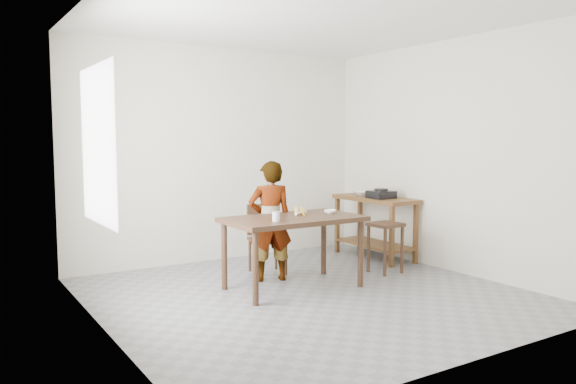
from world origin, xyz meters
TOP-DOWN VIEW (x-y plane):
  - floor at (0.00, 0.00)m, footprint 4.00×4.00m
  - ceiling at (0.00, 0.00)m, footprint 4.00×4.00m
  - wall_back at (0.00, 2.02)m, footprint 4.00×0.04m
  - wall_front at (0.00, -2.02)m, footprint 4.00×0.04m
  - wall_left at (-2.02, 0.00)m, footprint 0.04×4.00m
  - wall_right at (2.02, 0.00)m, footprint 0.04×4.00m
  - window_pane at (-1.97, 0.20)m, footprint 0.02×1.10m
  - dining_table at (0.00, 0.30)m, footprint 1.40×0.80m
  - prep_counter at (1.72, 1.00)m, footprint 0.50×1.20m
  - child at (-0.03, 0.71)m, footprint 0.55×0.45m
  - dining_chair at (0.10, 1.00)m, footprint 0.45×0.45m
  - stool at (1.28, 0.31)m, footprint 0.34×0.34m
  - glass_tumbler at (-0.31, 0.13)m, footprint 0.09×0.09m
  - small_bowl at (0.48, 0.30)m, footprint 0.15×0.15m
  - banana at (0.15, 0.38)m, footprint 0.20×0.16m
  - serving_bowl at (1.70, 1.22)m, footprint 0.27×0.27m
  - gas_burner at (1.67, 0.83)m, footprint 0.30×0.30m

SIDE VIEW (x-z plane):
  - floor at x=0.00m, z-range -0.04..0.00m
  - stool at x=1.28m, z-range 0.00..0.58m
  - dining_table at x=0.00m, z-range 0.00..0.75m
  - dining_chair at x=0.10m, z-range 0.00..0.79m
  - prep_counter at x=1.72m, z-range 0.00..0.80m
  - child at x=-0.03m, z-range 0.00..1.31m
  - small_bowl at x=0.48m, z-range 0.75..0.79m
  - banana at x=0.15m, z-range 0.75..0.81m
  - glass_tumbler at x=-0.31m, z-range 0.75..0.85m
  - serving_bowl at x=1.70m, z-range 0.80..0.86m
  - gas_burner at x=1.67m, z-range 0.80..0.90m
  - wall_back at x=0.00m, z-range 0.00..2.70m
  - wall_front at x=0.00m, z-range 0.00..2.70m
  - wall_left at x=-2.02m, z-range 0.00..2.70m
  - wall_right at x=2.02m, z-range 0.00..2.70m
  - window_pane at x=-1.97m, z-range 0.85..2.15m
  - ceiling at x=0.00m, z-range 2.70..2.74m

